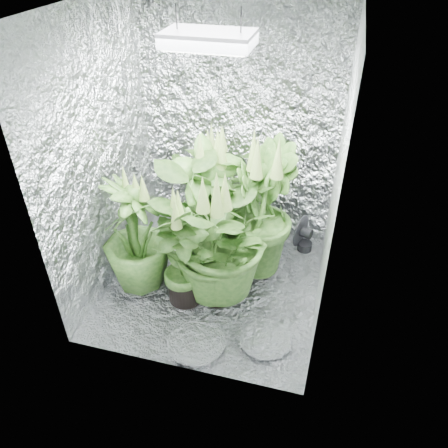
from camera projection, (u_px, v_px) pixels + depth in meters
ground at (213, 284)px, 3.45m from camera, size 1.60×1.60×0.00m
walls at (211, 172)px, 2.87m from camera, size 1.62×1.62×2.00m
ceiling at (208, 4)px, 2.29m from camera, size 1.60×1.60×0.01m
grow_lamp at (209, 39)px, 2.39m from camera, size 0.50×0.30×0.22m
plant_a at (223, 189)px, 3.69m from camera, size 1.11×1.11×1.03m
plant_b at (208, 213)px, 3.30m from camera, size 0.79×0.79×1.19m
plant_c at (262, 212)px, 3.32m from camera, size 0.69×0.69×1.17m
plant_d at (136, 237)px, 3.19m from camera, size 0.68×0.68×0.98m
plant_e at (217, 240)px, 3.05m from camera, size 1.23×1.23×1.11m
plant_f at (183, 254)px, 3.07m from camera, size 0.64×0.64×0.94m
circulation_fan at (303, 236)px, 3.74m from camera, size 0.17×0.27×0.32m
plant_label at (190, 272)px, 3.12m from camera, size 0.06×0.05×0.08m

